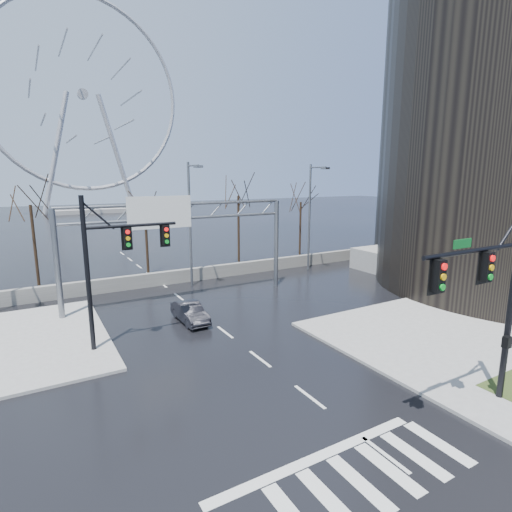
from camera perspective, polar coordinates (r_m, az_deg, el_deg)
ground at (r=17.48m, az=7.66°, el=-19.31°), size 260.00×260.00×0.00m
sidewalk_right_ext at (r=25.35m, az=23.27°, el=-9.98°), size 12.00×10.00×0.15m
sidewalk_far at (r=25.43m, az=-32.23°, el=-10.77°), size 10.00×12.00×0.15m
tower_podium at (r=43.88m, az=32.11°, el=-0.81°), size 22.00×18.00×2.00m
barrier_wall at (r=34.18m, az=-13.20°, el=-3.12°), size 52.00×0.50×1.10m
signal_mast_near at (r=16.93m, az=30.90°, el=-4.01°), size 5.52×0.41×8.00m
signal_mast_far at (r=21.45m, az=-20.07°, el=-0.26°), size 4.72×0.41×8.00m
sign_gantry at (r=28.48m, az=-11.37°, el=3.61°), size 16.36×0.40×7.60m
streetlight_mid at (r=32.19m, az=-9.24°, el=5.81°), size 0.50×2.55×10.00m
streetlight_right at (r=38.12m, az=7.97°, el=6.67°), size 0.50×2.55×10.00m
tree_left at (r=35.43m, az=-29.43°, el=5.14°), size 3.75×3.75×7.50m
tree_center at (r=37.68m, az=-15.53°, el=5.23°), size 3.25×3.25×6.50m
tree_right at (r=39.89m, az=-2.53°, el=7.44°), size 3.90×3.90×7.80m
tree_far_right at (r=44.60m, az=6.39°, el=6.75°), size 3.40×3.40×6.80m
ferris_wheel at (r=109.15m, az=-23.45°, el=19.48°), size 45.00×6.00×50.91m
car at (r=25.30m, az=-9.41°, el=-7.94°), size 1.36×3.72×1.22m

